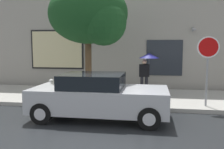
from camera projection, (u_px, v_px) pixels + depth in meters
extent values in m
plane|color=black|center=(99.00, 118.00, 8.02)|extent=(60.00, 60.00, 0.00)
cube|color=#A3A099|center=(114.00, 97.00, 10.95)|extent=(20.00, 4.00, 0.15)
cube|color=#9E998E|center=(121.00, 23.00, 13.02)|extent=(20.00, 0.40, 7.00)
cube|color=black|center=(57.00, 49.00, 13.50)|extent=(2.94, 0.06, 2.11)
cube|color=beige|center=(57.00, 49.00, 13.47)|extent=(2.78, 0.03, 1.95)
cube|color=#262B33|center=(164.00, 58.00, 12.64)|extent=(1.80, 0.04, 1.80)
cone|color=#99999E|center=(194.00, 29.00, 12.13)|extent=(0.22, 0.24, 0.24)
cube|color=#B7BABF|center=(100.00, 99.00, 7.88)|extent=(4.24, 1.86, 0.73)
cube|color=black|center=(93.00, 81.00, 7.85)|extent=(1.91, 1.64, 0.44)
cylinder|color=black|center=(150.00, 104.00, 8.51)|extent=(0.64, 0.22, 0.64)
cylinder|color=silver|center=(150.00, 104.00, 8.51)|extent=(0.35, 0.24, 0.35)
cylinder|color=black|center=(149.00, 118.00, 6.83)|extent=(0.64, 0.22, 0.64)
cylinder|color=silver|center=(149.00, 118.00, 6.83)|extent=(0.35, 0.24, 0.35)
cylinder|color=black|center=(62.00, 101.00, 9.01)|extent=(0.64, 0.22, 0.64)
cylinder|color=silver|center=(62.00, 101.00, 9.01)|extent=(0.35, 0.24, 0.35)
cylinder|color=black|center=(41.00, 113.00, 7.33)|extent=(0.64, 0.22, 0.64)
cylinder|color=silver|center=(41.00, 113.00, 7.33)|extent=(0.35, 0.24, 0.35)
cylinder|color=white|center=(52.00, 89.00, 10.51)|extent=(0.22, 0.22, 0.65)
sphere|color=#BBBBB7|center=(51.00, 82.00, 10.48)|extent=(0.23, 0.23, 0.23)
cylinder|color=#BBBBB7|center=(50.00, 89.00, 10.35)|extent=(0.09, 0.12, 0.09)
cylinder|color=#BBBBB7|center=(53.00, 88.00, 10.67)|extent=(0.09, 0.12, 0.09)
cylinder|color=white|center=(52.00, 96.00, 10.55)|extent=(0.30, 0.30, 0.06)
cylinder|color=black|center=(142.00, 85.00, 11.24)|extent=(0.14, 0.14, 0.78)
cylinder|color=black|center=(146.00, 85.00, 11.21)|extent=(0.14, 0.14, 0.78)
cube|color=black|center=(144.00, 70.00, 11.15)|extent=(0.45, 0.22, 0.55)
sphere|color=tan|center=(144.00, 62.00, 11.10)|extent=(0.21, 0.21, 0.21)
cylinder|color=#4C4C51|center=(149.00, 65.00, 11.09)|extent=(0.02, 0.02, 0.90)
cone|color=navy|center=(149.00, 56.00, 11.04)|extent=(0.91, 0.91, 0.22)
cylinder|color=#4C3823|center=(88.00, 68.00, 10.09)|extent=(0.26, 0.26, 2.55)
ellipsoid|color=#19471E|center=(88.00, 14.00, 9.85)|extent=(3.17, 2.69, 2.38)
sphere|color=#19471E|center=(104.00, 23.00, 9.39)|extent=(1.74, 1.74, 1.74)
cylinder|color=gray|center=(207.00, 72.00, 8.83)|extent=(0.07, 0.07, 2.46)
cylinder|color=white|center=(208.00, 47.00, 8.69)|extent=(0.76, 0.02, 0.76)
cylinder|color=red|center=(208.00, 47.00, 8.68)|extent=(0.66, 0.02, 0.66)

